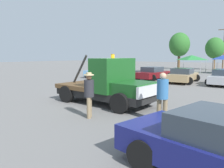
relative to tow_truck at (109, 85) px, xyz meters
name	(u,v)px	position (x,y,z in m)	size (l,w,h in m)	color
ground_plane	(104,103)	(-0.34, 0.03, -0.98)	(160.00, 160.00, 0.00)	slate
tow_truck	(109,85)	(0.00, 0.00, 0.00)	(5.58, 2.70, 2.53)	black
person_near_truck	(162,94)	(3.39, -1.40, 0.09)	(0.41, 0.41, 1.85)	#847051
person_at_hood	(89,91)	(0.77, -2.43, 0.09)	(0.40, 0.40, 1.81)	#847051
parked_car_skyblue	(100,71)	(-9.35, 11.21, -0.33)	(2.95, 4.47, 1.34)	#669ED1
parked_car_charcoal	(123,73)	(-5.84, 10.75, -0.33)	(2.44, 4.57, 1.34)	#2D2D33
parked_car_maroon	(153,73)	(-3.04, 12.08, -0.33)	(2.80, 4.66, 1.34)	maroon
parked_car_tan	(183,76)	(0.23, 11.39, -0.33)	(2.62, 4.58, 1.34)	tan
canopy_tent_green	(192,58)	(-2.56, 24.73, 1.23)	(3.46, 3.46, 2.58)	#9E9EA3
tree_left	(215,48)	(-0.98, 33.41, 2.84)	(3.19, 3.19, 5.69)	brown
tree_center	(179,45)	(-6.85, 32.09, 3.56)	(3.79, 3.79, 6.76)	brown
utility_pole	(224,45)	(0.03, 36.41, 3.41)	(2.20, 0.24, 8.25)	brown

